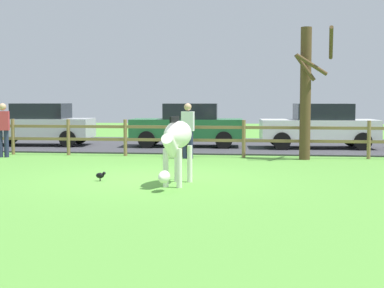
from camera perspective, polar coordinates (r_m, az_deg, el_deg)
ground_plane at (r=12.91m, az=-4.06°, el=-3.41°), size 60.00×60.00×0.00m
parking_asphalt at (r=22.05m, az=0.79°, el=-0.10°), size 28.00×7.40×0.05m
paddock_fence at (r=17.90m, az=-3.72°, el=0.85°), size 20.29×0.11×1.14m
bare_tree at (r=17.17m, az=11.21°, el=5.22°), size 1.18×1.45×3.83m
zebra at (r=11.80m, az=-1.50°, el=0.39°), size 0.64×1.93×1.41m
crow_on_grass at (r=12.62m, az=-8.97°, el=-3.05°), size 0.22×0.10×0.20m
parked_car_silver at (r=22.31m, az=-14.82°, el=1.91°), size 4.12×2.13×1.56m
parked_car_white at (r=20.79m, az=12.40°, el=1.79°), size 4.13×2.15×1.56m
parked_car_green at (r=21.00m, az=-0.40°, el=1.91°), size 4.10×2.08×1.56m
visitor_left_of_tree at (r=17.16m, az=-0.42°, el=1.58°), size 0.38×0.25×1.64m
visitor_right_of_tree at (r=18.47m, az=-18.08°, el=1.56°), size 0.40×0.30×1.64m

